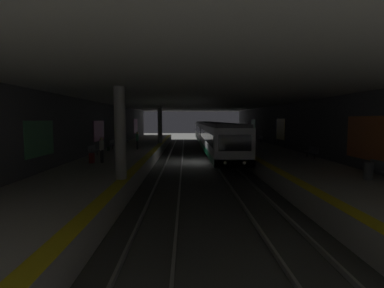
# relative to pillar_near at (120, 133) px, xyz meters

# --- Properties ---
(ground_plane) EXTENTS (120.00, 120.00, 0.00)m
(ground_plane) POSITION_rel_pillar_near_xyz_m (13.17, -4.35, -3.33)
(ground_plane) COLOR #42423F
(track_left) EXTENTS (60.00, 1.53, 0.16)m
(track_left) POSITION_rel_pillar_near_xyz_m (13.17, -6.55, -3.25)
(track_left) COLOR gray
(track_left) RESTS_ON ground
(track_right) EXTENTS (60.00, 1.53, 0.16)m
(track_right) POSITION_rel_pillar_near_xyz_m (13.17, -2.15, -3.25)
(track_right) COLOR gray
(track_right) RESTS_ON ground
(platform_left) EXTENTS (60.00, 5.30, 1.06)m
(platform_left) POSITION_rel_pillar_near_xyz_m (13.17, -10.90, -2.80)
(platform_left) COLOR #B7B2A8
(platform_left) RESTS_ON ground
(platform_right) EXTENTS (60.00, 5.30, 1.06)m
(platform_right) POSITION_rel_pillar_near_xyz_m (13.17, 2.20, -2.80)
(platform_right) COLOR #B7B2A8
(platform_right) RESTS_ON ground
(wall_left) EXTENTS (60.00, 0.56, 5.60)m
(wall_left) POSITION_rel_pillar_near_xyz_m (13.18, -13.80, -0.52)
(wall_left) COLOR #56565B
(wall_left) RESTS_ON ground
(wall_right) EXTENTS (60.00, 0.56, 5.60)m
(wall_right) POSITION_rel_pillar_near_xyz_m (13.23, 5.10, -0.52)
(wall_right) COLOR #56565B
(wall_right) RESTS_ON ground
(ceiling_slab) EXTENTS (60.00, 19.40, 0.40)m
(ceiling_slab) POSITION_rel_pillar_near_xyz_m (13.17, -4.35, 2.47)
(ceiling_slab) COLOR beige
(ceiling_slab) RESTS_ON wall_left
(pillar_near) EXTENTS (0.56, 0.56, 4.55)m
(pillar_near) POSITION_rel_pillar_near_xyz_m (0.00, 0.00, 0.00)
(pillar_near) COLOR gray
(pillar_near) RESTS_ON platform_right
(pillar_far) EXTENTS (0.56, 0.56, 4.55)m
(pillar_far) POSITION_rel_pillar_near_xyz_m (22.89, 0.00, 0.00)
(pillar_far) COLOR gray
(pillar_far) RESTS_ON platform_right
(metro_train) EXTENTS (37.65, 2.83, 3.49)m
(metro_train) POSITION_rel_pillar_near_xyz_m (24.15, -6.55, -1.30)
(metro_train) COLOR silver
(metro_train) RESTS_ON track_left
(bench_left_near) EXTENTS (1.70, 0.47, 0.86)m
(bench_left_near) POSITION_rel_pillar_near_xyz_m (-0.10, -12.88, -1.75)
(bench_left_near) COLOR #262628
(bench_left_near) RESTS_ON platform_left
(bench_left_mid) EXTENTS (1.70, 0.47, 0.86)m
(bench_left_mid) POSITION_rel_pillar_near_xyz_m (7.84, -12.88, -1.75)
(bench_left_mid) COLOR #262628
(bench_left_mid) RESTS_ON platform_left
(bench_left_far) EXTENTS (1.70, 0.47, 0.86)m
(bench_left_far) POSITION_rel_pillar_near_xyz_m (23.84, -12.88, -1.75)
(bench_left_far) COLOR #262628
(bench_left_far) RESTS_ON platform_left
(bench_right_near) EXTENTS (1.70, 0.47, 0.86)m
(bench_right_near) POSITION_rel_pillar_near_xyz_m (9.28, 4.18, -1.75)
(bench_right_near) COLOR #262628
(bench_right_near) RESTS_ON platform_right
(bench_right_mid) EXTENTS (1.70, 0.47, 0.86)m
(bench_right_mid) POSITION_rel_pillar_near_xyz_m (15.89, 4.18, -1.75)
(bench_right_mid) COLOR #262628
(bench_right_mid) RESTS_ON platform_right
(bench_right_far) EXTENTS (1.70, 0.47, 0.86)m
(bench_right_far) POSITION_rel_pillar_near_xyz_m (22.39, 4.18, -1.75)
(bench_right_far) COLOR #262628
(bench_right_far) RESTS_ON platform_right
(person_waiting_near) EXTENTS (0.60, 0.22, 1.55)m
(person_waiting_near) POSITION_rel_pillar_near_xyz_m (26.86, -10.48, -1.44)
(person_waiting_near) COLOR #393939
(person_waiting_near) RESTS_ON platform_left
(person_walking_mid) EXTENTS (0.60, 0.24, 1.75)m
(person_walking_mid) POSITION_rel_pillar_near_xyz_m (5.68, 2.51, -1.32)
(person_walking_mid) COLOR black
(person_walking_mid) RESTS_ON platform_right
(person_standing_far) EXTENTS (0.60, 0.24, 1.75)m
(person_standing_far) POSITION_rel_pillar_near_xyz_m (14.83, 1.55, -1.32)
(person_standing_far) COLOR #252525
(person_standing_far) RESTS_ON platform_right
(suitcase_rolling) EXTENTS (0.38, 0.28, 0.97)m
(suitcase_rolling) POSITION_rel_pillar_near_xyz_m (5.57, 3.16, -1.94)
(suitcase_rolling) COLOR maroon
(suitcase_rolling) RESTS_ON platform_right
(backpack_on_floor) EXTENTS (0.30, 0.20, 0.40)m
(backpack_on_floor) POSITION_rel_pillar_near_xyz_m (13.46, 4.06, -2.08)
(backpack_on_floor) COLOR #1E512D
(backpack_on_floor) RESTS_ON platform_right
(trash_bin) EXTENTS (0.44, 0.44, 0.85)m
(trash_bin) POSITION_rel_pillar_near_xyz_m (-0.47, -12.15, -1.85)
(trash_bin) COLOR #595B5E
(trash_bin) RESTS_ON platform_left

